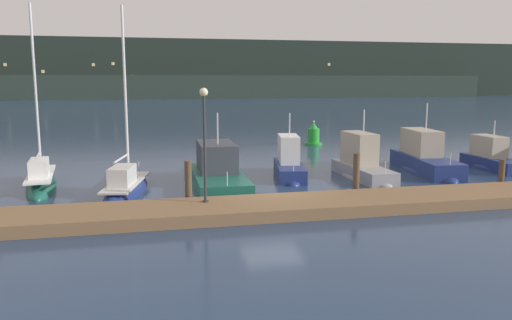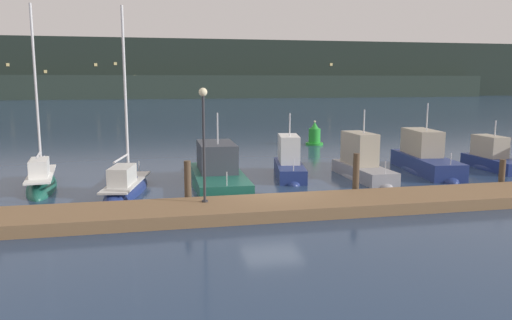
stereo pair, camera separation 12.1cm
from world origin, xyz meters
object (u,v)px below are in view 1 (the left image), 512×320
object	(u,v)px
motorboat_berth_7	(362,169)
dock_lamppost	(204,127)
motorboat_berth_6	(289,169)
motorboat_berth_5	(218,178)
sailboat_berth_4	(126,189)
sailboat_berth_3	(41,184)
motorboat_berth_8	(424,164)
motorboat_berth_9	(492,164)
channel_buoy	(313,136)

from	to	relation	value
motorboat_berth_7	dock_lamppost	size ratio (longest dim) A/B	1.28
dock_lamppost	motorboat_berth_7	bearing A→B (deg)	31.16
motorboat_berth_6	motorboat_berth_7	bearing A→B (deg)	-17.25
motorboat_berth_5	sailboat_berth_4	bearing A→B (deg)	-168.92
sailboat_berth_3	motorboat_berth_8	bearing A→B (deg)	0.33
motorboat_berth_6	motorboat_berth_9	bearing A→B (deg)	-1.64
sailboat_berth_4	motorboat_berth_5	world-z (taller)	sailboat_berth_4
sailboat_berth_4	motorboat_berth_9	distance (m)	20.41
sailboat_berth_3	motorboat_berth_5	size ratio (longest dim) A/B	1.25
dock_lamppost	channel_buoy	bearing A→B (deg)	60.11
channel_buoy	dock_lamppost	bearing A→B (deg)	-119.89
motorboat_berth_6	motorboat_berth_7	size ratio (longest dim) A/B	0.94
motorboat_berth_8	channel_buoy	world-z (taller)	motorboat_berth_8
motorboat_berth_9	sailboat_berth_3	bearing A→B (deg)	-179.95
motorboat_berth_6	motorboat_berth_7	xyz separation A→B (m)	(3.64, -1.13, 0.05)
sailboat_berth_4	motorboat_berth_7	distance (m)	11.99
sailboat_berth_3	motorboat_berth_5	distance (m)	8.33
sailboat_berth_4	motorboat_berth_9	xyz separation A→B (m)	(20.33, 1.79, 0.13)
dock_lamppost	motorboat_berth_6	bearing A→B (deg)	51.24
motorboat_berth_9	dock_lamppost	xyz separation A→B (m)	(-17.23, -6.13, 3.03)
sailboat_berth_3	dock_lamppost	bearing A→B (deg)	-40.90
motorboat_berth_6	channel_buoy	world-z (taller)	motorboat_berth_6
motorboat_berth_5	motorboat_berth_9	size ratio (longest dim) A/B	1.52
motorboat_berth_5	motorboat_berth_6	size ratio (longest dim) A/B	1.41
motorboat_berth_5	channel_buoy	size ratio (longest dim) A/B	3.83
motorboat_berth_8	dock_lamppost	size ratio (longest dim) A/B	1.60
sailboat_berth_3	motorboat_berth_9	world-z (taller)	sailboat_berth_3
motorboat_berth_9	motorboat_berth_8	bearing A→B (deg)	178.73
sailboat_berth_3	channel_buoy	world-z (taller)	sailboat_berth_3
motorboat_berth_8	motorboat_berth_6	bearing A→B (deg)	178.16
sailboat_berth_4	motorboat_berth_8	world-z (taller)	sailboat_berth_4
motorboat_berth_7	motorboat_berth_5	bearing A→B (deg)	-178.81
dock_lamppost	motorboat_berth_8	bearing A→B (deg)	25.64
motorboat_berth_5	motorboat_berth_7	xyz separation A→B (m)	(7.61, 0.16, 0.14)
motorboat_berth_6	motorboat_berth_8	size ratio (longest dim) A/B	0.75
motorboat_berth_5	motorboat_berth_6	bearing A→B (deg)	17.97
sailboat_berth_3	motorboat_berth_7	world-z (taller)	sailboat_berth_3
motorboat_berth_6	motorboat_berth_8	bearing A→B (deg)	-1.84
motorboat_berth_9	channel_buoy	distance (m)	14.14
sailboat_berth_3	motorboat_berth_9	distance (m)	24.29
channel_buoy	motorboat_berth_7	bearing A→B (deg)	-98.12
sailboat_berth_3	motorboat_berth_5	world-z (taller)	sailboat_berth_3
motorboat_berth_8	sailboat_berth_4	bearing A→B (deg)	-173.30
motorboat_berth_6	dock_lamppost	bearing A→B (deg)	-128.76
motorboat_berth_5	motorboat_berth_7	size ratio (longest dim) A/B	1.32
motorboat_berth_6	channel_buoy	xyz separation A→B (m)	(5.54, 12.21, 0.29)
motorboat_berth_5	channel_buoy	world-z (taller)	motorboat_berth_5
motorboat_berth_5	channel_buoy	bearing A→B (deg)	54.82
sailboat_berth_3	motorboat_berth_9	bearing A→B (deg)	0.05
sailboat_berth_4	motorboat_berth_8	distance (m)	16.19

